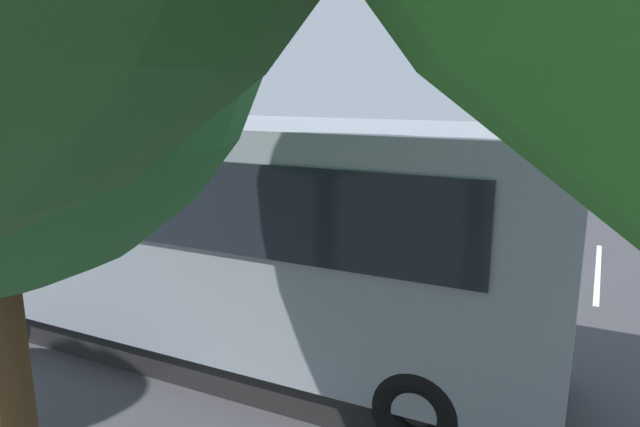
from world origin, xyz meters
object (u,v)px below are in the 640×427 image
parked_motorcycle_silver (464,301)px  traffic_cone (375,222)px  spectator_centre (293,234)px  spectator_right (254,226)px  spectator_left (350,240)px  spectator_far_left (407,244)px  stunt_motorcycle (306,192)px  tour_bus (219,238)px

parked_motorcycle_silver → traffic_cone: 5.92m
spectator_centre → spectator_right: 1.08m
spectator_left → spectator_centre: spectator_centre is taller
spectator_far_left → spectator_centre: bearing=9.3°
parked_motorcycle_silver → traffic_cone: parked_motorcycle_silver is taller
spectator_far_left → parked_motorcycle_silver: spectator_far_left is taller
parked_motorcycle_silver → traffic_cone: bearing=-54.8°
spectator_far_left → parked_motorcycle_silver: 1.45m
spectator_left → spectator_centre: bearing=7.1°
spectator_left → traffic_cone: bearing=-73.8°
spectator_left → spectator_right: bearing=-3.8°
spectator_right → stunt_motorcycle: (0.78, -3.52, 0.01)m
spectator_far_left → parked_motorcycle_silver: (-1.16, 0.65, -0.58)m
tour_bus → spectator_right: size_ratio=5.28×
spectator_right → traffic_cone: (-0.83, -4.25, -0.73)m
tour_bus → parked_motorcycle_silver: 3.82m
spectator_far_left → spectator_right: 3.08m
tour_bus → spectator_far_left: (-1.77, -2.82, -0.58)m
spectator_far_left → spectator_right: size_ratio=1.03×
spectator_centre → stunt_motorcycle: (1.82, -3.79, -0.02)m
tour_bus → spectator_centre: tour_bus is taller
tour_bus → parked_motorcycle_silver: tour_bus is taller
spectator_centre → traffic_cone: bearing=-87.3°
spectator_far_left → spectator_centre: (2.04, 0.34, -0.00)m
spectator_centre → stunt_motorcycle: size_ratio=0.96×
spectator_left → stunt_motorcycle: stunt_motorcycle is taller
spectator_far_left → spectator_left: (0.97, 0.20, -0.00)m
spectator_far_left → spectator_right: (3.08, 0.06, -0.03)m
spectator_left → spectator_right: spectator_left is taller
spectator_far_left → tour_bus: bearing=58.0°
tour_bus → spectator_right: bearing=-64.5°
spectator_right → traffic_cone: spectator_right is taller
spectator_left → traffic_cone: (1.28, -4.39, -0.76)m
tour_bus → spectator_right: 3.12m
spectator_far_left → spectator_right: bearing=1.2°
spectator_far_left → parked_motorcycle_silver: bearing=150.7°
parked_motorcycle_silver → spectator_far_left: bearing=-29.3°
spectator_far_left → traffic_cone: spectator_far_left is taller
tour_bus → parked_motorcycle_silver: size_ratio=4.47×
spectator_right → stunt_motorcycle: stunt_motorcycle is taller
spectator_far_left → stunt_motorcycle: (3.86, -3.46, -0.02)m
tour_bus → spectator_far_left: bearing=-122.0°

